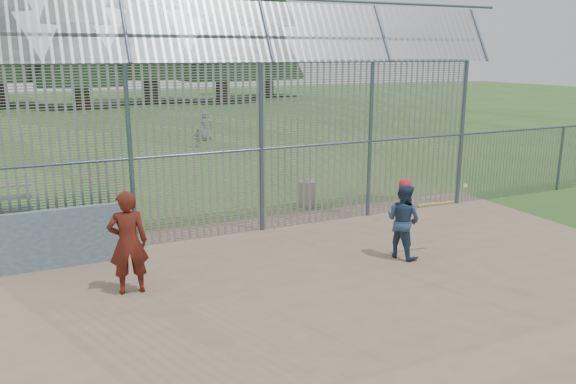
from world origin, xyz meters
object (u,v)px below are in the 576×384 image
trash_can (307,194)px  dugout_wall (58,239)px  onlooker (128,242)px  batter (403,221)px

trash_can → dugout_wall: bearing=-162.2°
onlooker → trash_can: onlooker is taller
dugout_wall → batter: bearing=-19.7°
onlooker → trash_can: bearing=-139.0°
trash_can → batter: bearing=-89.7°
dugout_wall → trash_can: bearing=17.8°
onlooker → trash_can: (5.46, 3.92, -0.58)m
batter → onlooker: size_ratio=0.84×
dugout_wall → batter: (6.57, -2.35, 0.19)m
batter → onlooker: 5.50m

